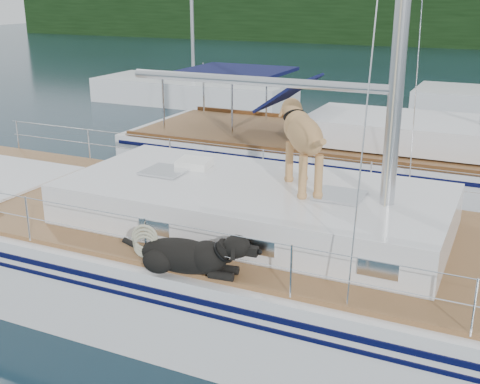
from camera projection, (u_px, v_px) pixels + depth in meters
The scene contains 6 objects.
ground at pixel (204, 292), 9.06m from camera, with size 120.00×120.00×0.00m, color black.
tree_line at pixel (478, 8), 46.75m from camera, with size 90.00×3.00×6.00m, color black.
shore_bank at pixel (475, 39), 48.55m from camera, with size 92.00×1.00×1.20m, color #595147.
main_sailboat at pixel (210, 252), 8.79m from camera, with size 12.00×3.91×14.01m.
neighbor_sailboat at pixel (368, 163), 13.51m from camera, with size 11.00×3.50×13.30m.
bg_boat_west at pixel (194, 92), 24.15m from camera, with size 8.00×3.00×11.65m.
Camera 1 is at (3.92, -7.12, 4.31)m, focal length 45.00 mm.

